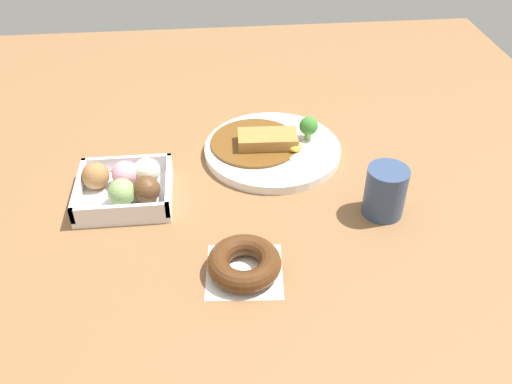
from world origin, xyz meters
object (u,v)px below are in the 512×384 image
at_px(chocolate_ring_donut, 244,263).
at_px(donut_box, 126,186).
at_px(curry_plate, 272,147).
at_px(coffee_mug, 385,192).

bearing_deg(chocolate_ring_donut, donut_box, -46.63).
bearing_deg(curry_plate, donut_box, 22.62).
distance_m(curry_plate, coffee_mug, 0.27).
height_order(donut_box, chocolate_ring_donut, donut_box).
bearing_deg(coffee_mug, donut_box, -11.00).
height_order(chocolate_ring_donut, coffee_mug, coffee_mug).
height_order(curry_plate, coffee_mug, coffee_mug).
bearing_deg(curry_plate, chocolate_ring_donut, 75.68).
xyz_separation_m(curry_plate, donut_box, (0.28, 0.12, 0.01)).
distance_m(donut_box, chocolate_ring_donut, 0.29).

